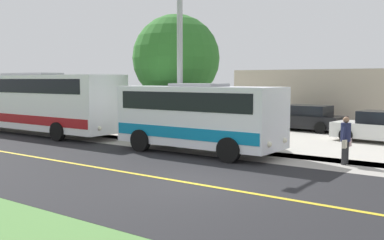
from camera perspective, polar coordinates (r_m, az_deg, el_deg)
The scene contains 11 objects.
ground_plane at distance 12.65m, azimuth 0.04°, elevation -8.12°, with size 120.00×120.00×0.00m, color #548442.
road_surface at distance 12.65m, azimuth 0.04°, elevation -8.10°, with size 8.00×100.00×0.01m, color black.
sidewalk at distance 17.06m, azimuth 10.33°, elevation -4.71°, with size 2.40×100.00×0.01m, color #9E9991.
road_centre_line at distance 12.65m, azimuth 0.04°, elevation -8.08°, with size 0.16×100.00×0.00m, color gold.
shuttle_bus_front at distance 17.67m, azimuth 0.88°, elevation 0.68°, with size 2.55×6.83×2.76m.
transit_bus_rear at distance 25.65m, azimuth -19.68°, elevation 2.38°, with size 2.72×11.99×3.25m.
pedestrian_with_bags at distance 16.18m, azimuth 19.01°, elevation -2.30°, with size 0.72×0.34×1.65m.
street_light_pole at distance 18.78m, azimuth -1.82°, elevation 8.48°, with size 1.97×0.24×7.17m.
parked_car_near at distance 26.31m, azimuth 14.26°, elevation 0.20°, with size 2.25×4.51×1.45m.
parked_car_far at distance 22.40m, azimuth 23.30°, elevation -0.92°, with size 2.34×4.56×1.45m.
tree_curbside at distance 22.04m, azimuth -2.04°, elevation 7.85°, with size 4.25×4.25×6.07m.
Camera 1 is at (9.99, 7.19, 2.92)m, focal length 41.80 mm.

